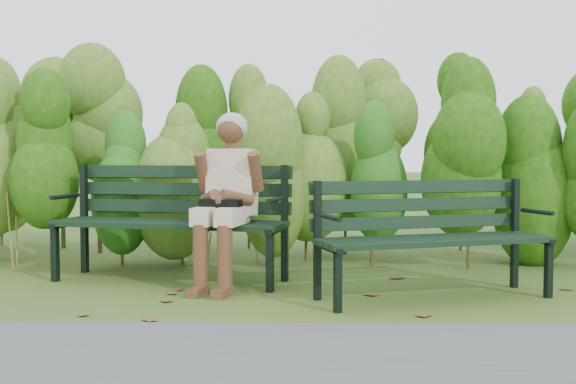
{
  "coord_description": "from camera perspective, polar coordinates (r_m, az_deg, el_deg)",
  "views": [
    {
      "loc": [
        0.09,
        -5.0,
        1.03
      ],
      "look_at": [
        0.0,
        0.35,
        0.75
      ],
      "focal_mm": 42.0,
      "sensor_mm": 36.0,
      "label": 1
    }
  ],
  "objects": [
    {
      "name": "ground",
      "position": [
        5.1,
        -0.06,
        -8.65
      ],
      "size": [
        80.0,
        80.0,
        0.0
      ],
      "primitive_type": "plane",
      "color": "#315622"
    },
    {
      "name": "hedge_band",
      "position": [
        6.86,
        0.21,
        4.9
      ],
      "size": [
        11.04,
        1.67,
        2.42
      ],
      "color": "#47381E",
      "rests_on": "ground"
    },
    {
      "name": "leaf_litter",
      "position": [
        5.05,
        -2.17,
        -8.73
      ],
      "size": [
        5.32,
        2.05,
        0.01
      ],
      "color": "brown",
      "rests_on": "ground"
    },
    {
      "name": "bench_left",
      "position": [
        5.72,
        -9.59,
        -1.68
      ],
      "size": [
        2.02,
        1.04,
        0.96
      ],
      "color": "black",
      "rests_on": "ground"
    },
    {
      "name": "bench_right",
      "position": [
        5.05,
        11.79,
        -3.01
      ],
      "size": [
        1.81,
        1.05,
        0.86
      ],
      "color": "black",
      "rests_on": "ground"
    },
    {
      "name": "seated_woman",
      "position": [
        5.33,
        -5.22,
        0.35
      ],
      "size": [
        0.58,
        0.85,
        1.39
      ],
      "color": "beige",
      "rests_on": "ground"
    }
  ]
}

